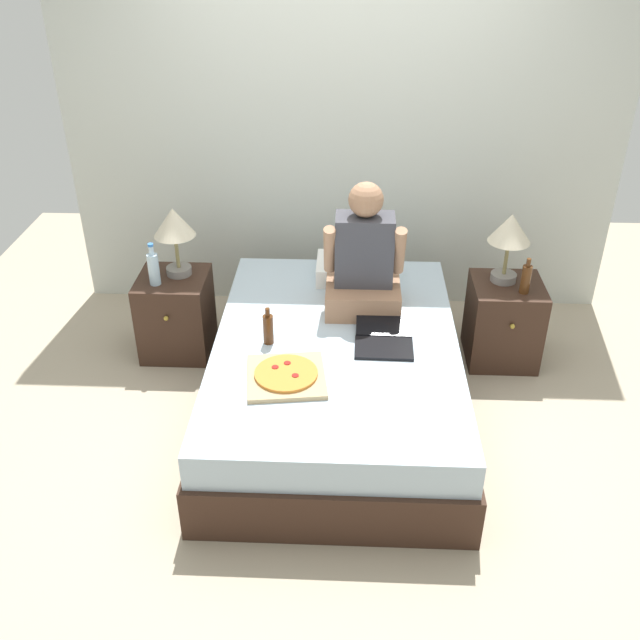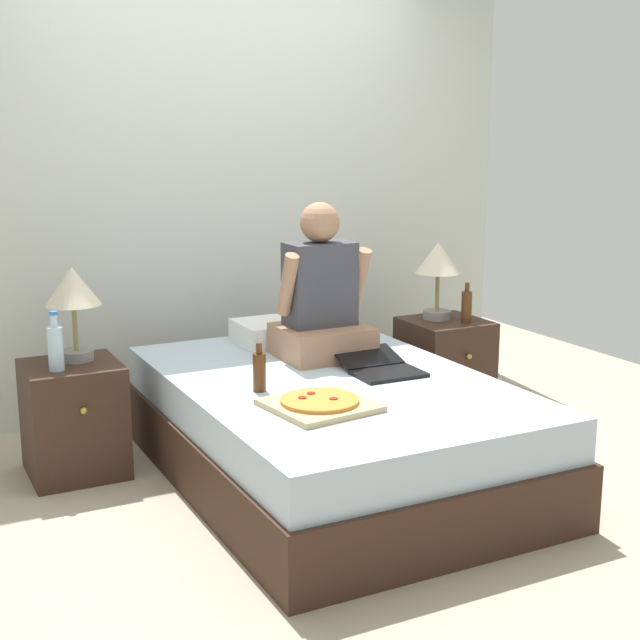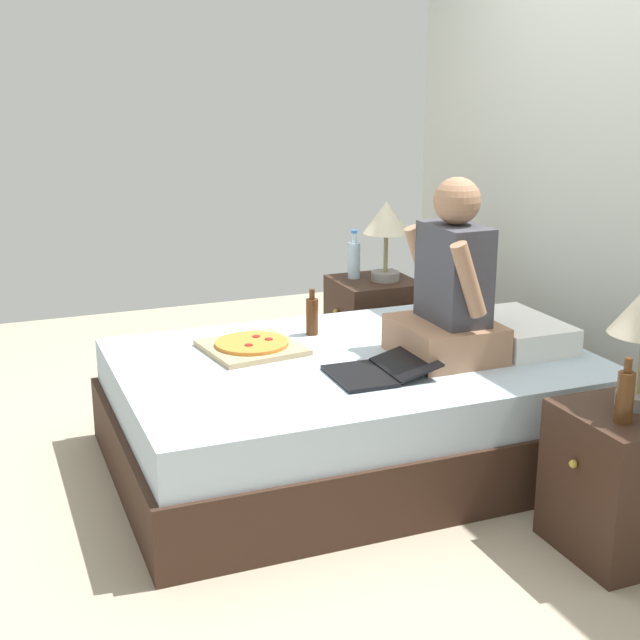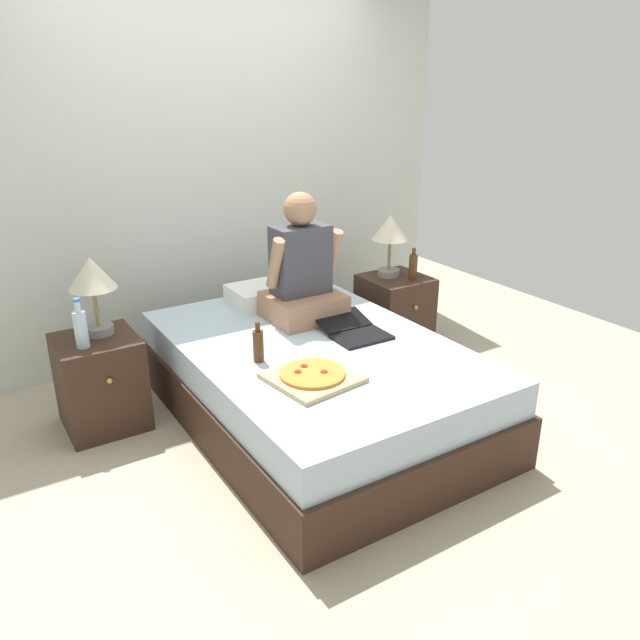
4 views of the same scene
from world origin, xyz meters
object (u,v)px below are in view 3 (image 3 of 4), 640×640
Objects in this scene: nightstand_left at (373,326)px; person_seated at (450,293)px; beer_bottle at (625,396)px; laptop at (375,371)px; beer_bottle_on_bed at (312,316)px; water_bottle at (354,259)px; bed at (352,410)px; lamp_on_left_nightstand at (386,223)px; nightstand_right at (625,481)px; pizza_box at (252,346)px.

nightstand_left is 1.33m from person_seated.
beer_bottle is 0.55× the size of laptop.
laptop reaches higher than nightstand_left.
water_bottle is at bearing 144.07° from beer_bottle_on_bed.
beer_bottle_on_bed is at bearing -140.65° from person_seated.
water_bottle reaches higher than bed.
bed is 0.38m from laptop.
water_bottle reaches higher than beer_bottle.
bed is 3.82× the size of nightstand_left.
lamp_on_left_nightstand reaches higher than bed.
nightstand_left is 0.60m from lamp_on_left_nightstand.
beer_bottle reaches higher than laptop.
beer_bottle is (1.13, 0.50, 0.40)m from bed.
beer_bottle is at bearing -0.25° from water_bottle.
nightstand_right is at bearing 29.52° from bed.
bed is 0.68m from person_seated.
water_bottle is (-1.14, 0.51, 0.41)m from bed.
laptop is (1.41, -0.53, -0.14)m from water_bottle.
person_seated reaches higher than beer_bottle.
beer_bottle_on_bed is (-0.64, -0.03, 0.07)m from laptop.
nightstand_left is at bearing 150.48° from bed.
nightstand_left is 2.47× the size of beer_bottle_on_bed.
nightstand_right is 0.39m from beer_bottle.
pizza_box is at bearing -143.20° from nightstand_right.
pizza_box is at bearing -117.43° from person_seated.
person_seated is (1.21, -0.22, 0.50)m from nightstand_left.
beer_bottle is (0.07, -0.10, 0.37)m from nightstand_right.
water_bottle is 0.95m from beer_bottle_on_bed.
bed is 0.51m from beer_bottle_on_bed.
person_seated reaches higher than laptop.
lamp_on_left_nightstand is 0.83× the size of nightstand_right.
beer_bottle is at bearing -2.60° from nightstand_left.
lamp_on_left_nightstand is 1.50m from laptop.
nightstand_right is 1.66m from pizza_box.
beer_bottle reaches higher than nightstand_left.
beer_bottle is 1.05× the size of beer_bottle_on_bed.
nightstand_left is at bearing -128.63° from lamp_on_left_nightstand.
water_bottle is at bearing 174.44° from person_seated.
lamp_on_left_nightstand is at bearing 126.81° from pizza_box.
nightstand_left is 1.49m from laptop.
person_seated is (-0.92, -0.22, 0.50)m from nightstand_right.
nightstand_left is 2.23m from beer_bottle.
beer_bottle is 0.51× the size of pizza_box.
nightstand_right is 1.61m from beer_bottle_on_bed.
person_seated is 1.73× the size of pizza_box.
bed is 4.94× the size of laptop.
pizza_box is 0.37m from beer_bottle_on_bed.
person_seated is (1.29, -0.13, 0.12)m from water_bottle.
lamp_on_left_nightstand reaches higher than laptop.
person_seated reaches higher than pizza_box.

